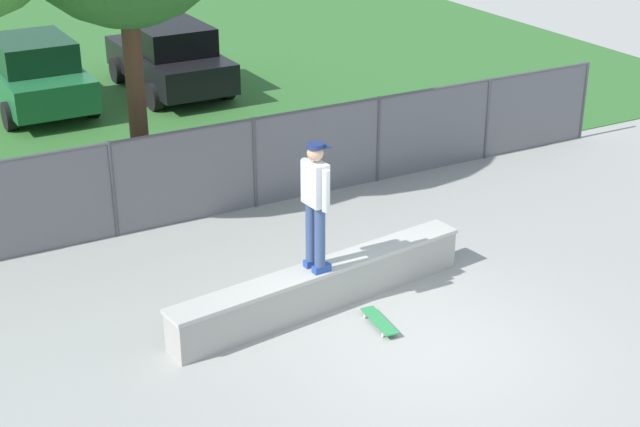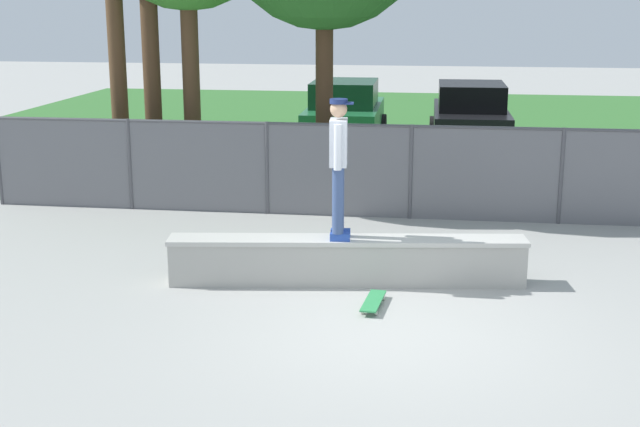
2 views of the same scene
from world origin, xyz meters
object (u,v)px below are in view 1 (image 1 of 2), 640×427
object	(u,v)px
skateboard	(380,321)
car_green	(34,73)
skateboarder	(315,201)
car_black	(170,57)
concrete_ledge	(322,286)

from	to	relation	value
skateboard	car_green	distance (m)	12.18
skateboarder	car_black	size ratio (longest dim) A/B	0.44
car_black	concrete_ledge	bearing A→B (deg)	-99.72
skateboarder	car_green	size ratio (longest dim) A/B	0.44
car_green	skateboard	bearing A→B (deg)	-81.78
skateboarder	car_green	distance (m)	11.30
concrete_ledge	car_green	world-z (taller)	car_green
skateboard	car_black	bearing A→B (deg)	82.99
skateboard	concrete_ledge	bearing A→B (deg)	116.20
car_green	concrete_ledge	bearing A→B (deg)	-83.30
skateboard	car_green	xyz separation A→B (m)	(-1.74, 12.03, 0.77)
skateboard	skateboarder	bearing A→B (deg)	123.27
skateboard	car_green	size ratio (longest dim) A/B	0.19
concrete_ledge	car_green	distance (m)	11.26
concrete_ledge	car_green	xyz separation A→B (m)	(-1.31, 11.17, 0.52)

